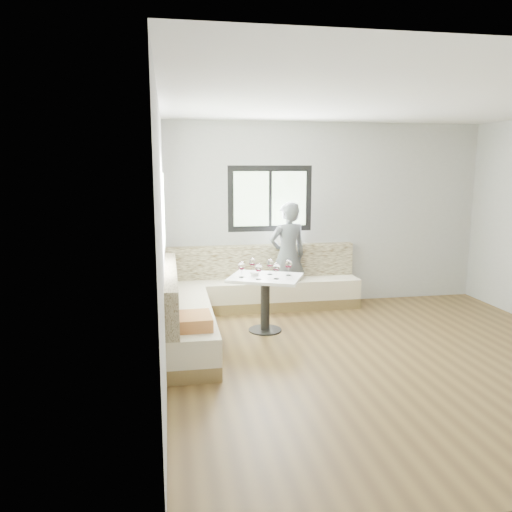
% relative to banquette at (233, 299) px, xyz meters
% --- Properties ---
extents(room, '(5.01, 5.01, 2.81)m').
position_rel_banquette_xyz_m(room, '(1.52, -1.53, 1.08)').
color(room, brown).
rests_on(room, ground).
extents(banquette, '(2.90, 2.80, 0.95)m').
position_rel_banquette_xyz_m(banquette, '(0.00, 0.00, 0.00)').
color(banquette, olive).
rests_on(banquette, ground).
extents(table, '(1.10, 1.00, 0.73)m').
position_rel_banquette_xyz_m(table, '(0.37, -0.41, 0.22)').
color(table, black).
rests_on(table, ground).
extents(person, '(0.66, 0.51, 1.63)m').
position_rel_banquette_xyz_m(person, '(0.90, 0.57, 0.48)').
color(person, '#53575B').
rests_on(person, ground).
extents(olive_ramekin, '(0.11, 0.11, 0.04)m').
position_rel_banquette_xyz_m(olive_ramekin, '(0.25, -0.34, 0.42)').
color(olive_ramekin, white).
rests_on(olive_ramekin, table).
extents(wine_glass_a, '(0.09, 0.09, 0.21)m').
position_rel_banquette_xyz_m(wine_glass_a, '(0.06, -0.42, 0.55)').
color(wine_glass_a, white).
rests_on(wine_glass_a, table).
extents(wine_glass_b, '(0.09, 0.09, 0.21)m').
position_rel_banquette_xyz_m(wine_glass_b, '(0.25, -0.57, 0.55)').
color(wine_glass_b, white).
rests_on(wine_glass_b, table).
extents(wine_glass_c, '(0.09, 0.09, 0.21)m').
position_rel_banquette_xyz_m(wine_glass_c, '(0.48, -0.59, 0.55)').
color(wine_glass_c, white).
rests_on(wine_glass_c, table).
extents(wine_glass_d, '(0.09, 0.09, 0.21)m').
position_rel_banquette_xyz_m(wine_glass_d, '(0.45, -0.30, 0.55)').
color(wine_glass_d, white).
rests_on(wine_glass_d, table).
extents(wine_glass_e, '(0.09, 0.09, 0.21)m').
position_rel_banquette_xyz_m(wine_glass_e, '(0.68, -0.40, 0.55)').
color(wine_glass_e, white).
rests_on(wine_glass_e, table).
extents(wine_glass_f, '(0.09, 0.09, 0.21)m').
position_rel_banquette_xyz_m(wine_glass_f, '(0.24, -0.18, 0.55)').
color(wine_glass_f, white).
rests_on(wine_glass_f, table).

